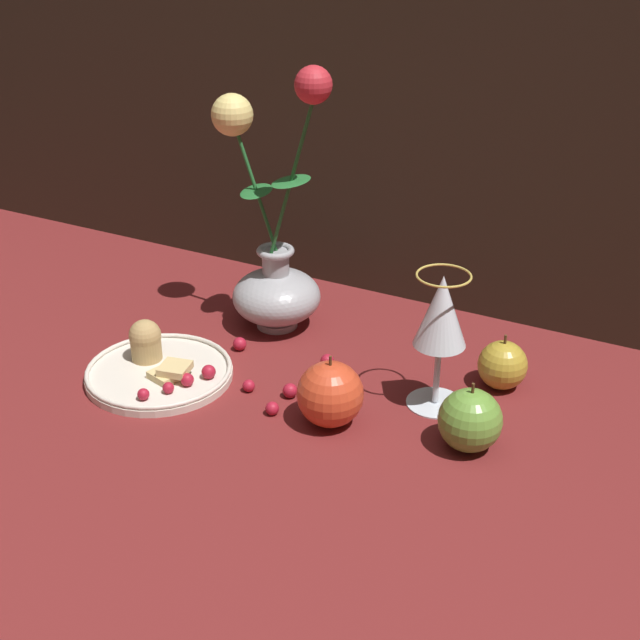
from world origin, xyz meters
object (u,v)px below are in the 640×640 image
object	(u,v)px
wine_glass	(441,317)
apple_at_table_edge	(503,365)
apple_beside_vase	(470,420)
apple_near_glass	(330,394)
plate_with_pastries	(158,367)
vase	(274,262)

from	to	relation	value
wine_glass	apple_at_table_edge	distance (m)	0.14
apple_beside_vase	apple_at_table_edge	distance (m)	0.15
apple_near_glass	wine_glass	bearing A→B (deg)	45.40
apple_beside_vase	apple_at_table_edge	size ratio (longest dim) A/B	1.14
wine_glass	apple_near_glass	size ratio (longest dim) A/B	1.92
plate_with_pastries	apple_beside_vase	xyz separation A→B (m)	(0.42, 0.04, 0.02)
apple_beside_vase	apple_at_table_edge	world-z (taller)	apple_beside_vase
vase	plate_with_pastries	xyz separation A→B (m)	(-0.07, -0.20, -0.09)
vase	apple_at_table_edge	world-z (taller)	vase
plate_with_pastries	apple_beside_vase	bearing A→B (deg)	5.03
plate_with_pastries	apple_beside_vase	distance (m)	0.43
vase	apple_near_glass	bearing A→B (deg)	-45.35
vase	apple_beside_vase	world-z (taller)	vase
plate_with_pastries	apple_at_table_edge	xyz separation A→B (m)	(0.42, 0.19, 0.02)
plate_with_pastries	wine_glass	size ratio (longest dim) A/B	1.09
vase	wine_glass	world-z (taller)	vase
apple_at_table_edge	wine_glass	bearing A→B (deg)	-127.97
vase	wine_glass	bearing A→B (deg)	-17.41
plate_with_pastries	apple_near_glass	bearing A→B (deg)	1.71
apple_beside_vase	apple_at_table_edge	bearing A→B (deg)	92.71
wine_glass	apple_near_glass	world-z (taller)	wine_glass
wine_glass	vase	bearing A→B (deg)	162.59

